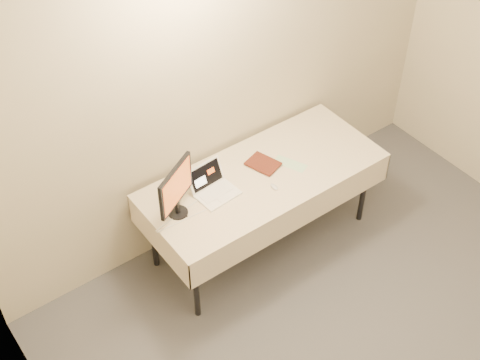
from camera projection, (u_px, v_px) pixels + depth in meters
back_wall at (227, 78)px, 4.82m from camera, size 4.00×0.10×2.70m
table at (263, 180)px, 5.02m from camera, size 1.86×0.81×0.74m
laptop at (213, 187)px, 4.81m from camera, size 0.31×0.30×0.19m
monitor at (176, 188)px, 4.52m from camera, size 0.37×0.22×0.42m
book at (257, 160)px, 4.92m from camera, size 0.18×0.07×0.24m
alarm_clock at (196, 180)px, 4.89m from camera, size 0.14×0.10×0.06m
clicker at (274, 187)px, 4.87m from camera, size 0.04×0.08×0.02m
paper_form at (290, 164)px, 5.06m from camera, size 0.19×0.27×0.00m
usb_dongle at (183, 217)px, 4.65m from camera, size 0.06×0.04×0.01m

